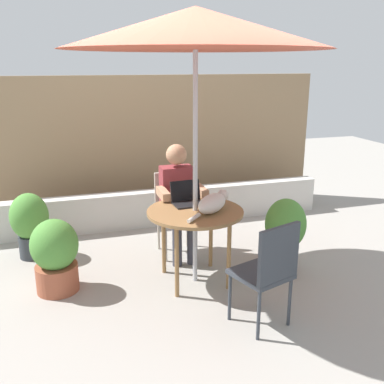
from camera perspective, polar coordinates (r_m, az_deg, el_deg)
ground_plane at (r=4.40m, az=0.39°, el=-11.37°), size 14.00×14.00×0.00m
fence_back at (r=6.20m, az=-5.99°, el=6.14°), size 5.03×0.08×1.90m
planter_wall_low at (r=5.75m, az=-4.49°, el=-2.01°), size 4.53×0.20×0.46m
patio_table at (r=4.13m, az=0.41°, el=-3.31°), size 0.91×0.91×0.73m
patio_umbrella at (r=3.89m, az=0.46°, el=20.53°), size 2.29×2.29×2.50m
chair_occupied at (r=4.85m, az=-2.27°, el=-1.82°), size 0.40×0.40×0.90m
chair_empty at (r=3.50m, az=9.96°, el=-9.64°), size 0.51×0.51×0.90m
person_seated at (r=4.66m, az=-1.79°, el=-0.43°), size 0.48×0.48×1.24m
laptop at (r=4.29m, az=-0.64°, el=-0.67°), size 0.32×0.27×0.21m
cat at (r=4.05m, az=2.79°, el=-1.43°), size 0.53×0.45×0.17m
potted_plant_near_fence at (r=4.25m, az=-17.37°, el=-7.80°), size 0.43×0.43×0.70m
potted_plant_by_chair at (r=5.04m, az=-20.36°, el=-3.68°), size 0.41×0.41×0.72m
potted_plant_corner at (r=4.58m, az=12.02°, el=-4.88°), size 0.42×0.42×0.74m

